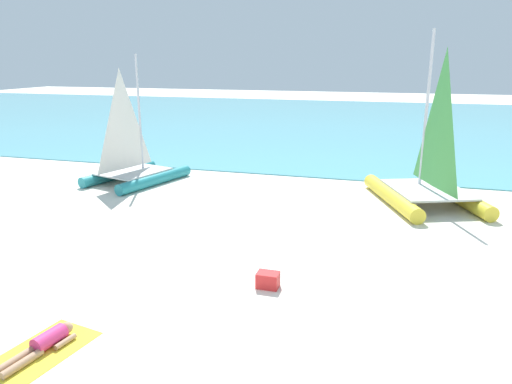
# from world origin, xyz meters

# --- Properties ---
(ground_plane) EXTENTS (120.00, 120.00, 0.00)m
(ground_plane) POSITION_xyz_m (0.00, 10.00, 0.00)
(ground_plane) COLOR silver
(ocean_water) EXTENTS (120.00, 40.00, 0.05)m
(ocean_water) POSITION_xyz_m (0.00, 32.77, 0.03)
(ocean_water) COLOR #5BB2C1
(ocean_water) RESTS_ON ground
(sailboat_teal) EXTENTS (3.54, 4.56, 5.25)m
(sailboat_teal) POSITION_xyz_m (-6.57, 9.91, 0.78)
(sailboat_teal) COLOR teal
(sailboat_teal) RESTS_ON ground
(sailboat_yellow) EXTENTS (4.46, 5.40, 6.05)m
(sailboat_yellow) POSITION_xyz_m (5.10, 10.06, 0.90)
(sailboat_yellow) COLOR yellow
(sailboat_yellow) RESTS_ON ground
(towel_right) EXTENTS (1.42, 2.06, 0.01)m
(towel_right) POSITION_xyz_m (-1.90, -1.42, 0.01)
(towel_right) COLOR yellow
(towel_right) RESTS_ON ground
(sunbather_right) EXTENTS (0.67, 1.56, 0.30)m
(sunbather_right) POSITION_xyz_m (-1.89, -1.35, 0.13)
(sunbather_right) COLOR #D83372
(sunbather_right) RESTS_ON towel_right
(cooler_box) EXTENTS (0.50, 0.36, 0.36)m
(cooler_box) POSITION_xyz_m (1.34, 2.15, 0.18)
(cooler_box) COLOR red
(cooler_box) RESTS_ON ground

